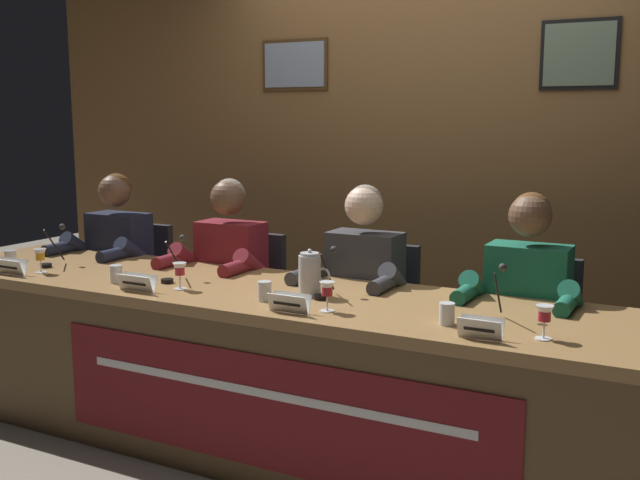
{
  "coord_description": "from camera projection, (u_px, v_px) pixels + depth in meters",
  "views": [
    {
      "loc": [
        1.5,
        -2.86,
        1.54
      ],
      "look_at": [
        0.0,
        0.0,
        1.01
      ],
      "focal_mm": 41.97,
      "sensor_mm": 36.0,
      "label": 1
    }
  ],
  "objects": [
    {
      "name": "ground_plane",
      "position": [
        320.0,
        456.0,
        3.43
      ],
      "size": [
        12.0,
        12.0,
        0.0
      ],
      "primitive_type": "plane",
      "color": "gray"
    },
    {
      "name": "wall_back_panelled",
      "position": [
        426.0,
        158.0,
        4.4
      ],
      "size": [
        5.52,
        0.14,
        2.6
      ],
      "color": "brown",
      "rests_on": "ground_plane"
    },
    {
      "name": "conference_table",
      "position": [
        307.0,
        352.0,
        3.24
      ],
      "size": [
        4.32,
        0.84,
        0.76
      ],
      "color": "olive",
      "rests_on": "ground_plane"
    },
    {
      "name": "chair_far_left",
      "position": [
        135.0,
        299.0,
        4.63
      ],
      "size": [
        0.44,
        0.44,
        0.89
      ],
      "color": "black",
      "rests_on": "ground_plane"
    },
    {
      "name": "panelist_far_left",
      "position": [
        110.0,
        261.0,
        4.41
      ],
      "size": [
        0.51,
        0.48,
        1.21
      ],
      "color": "black",
      "rests_on": "ground_plane"
    },
    {
      "name": "nameplate_far_left",
      "position": [
        10.0,
        267.0,
        3.75
      ],
      "size": [
        0.2,
        0.06,
        0.08
      ],
      "color": "white",
      "rests_on": "conference_table"
    },
    {
      "name": "juice_glass_far_left",
      "position": [
        40.0,
        256.0,
        3.78
      ],
      "size": [
        0.06,
        0.06,
        0.12
      ],
      "color": "white",
      "rests_on": "conference_table"
    },
    {
      "name": "water_cup_far_left",
      "position": [
        11.0,
        259.0,
        3.96
      ],
      "size": [
        0.06,
        0.06,
        0.08
      ],
      "color": "silver",
      "rests_on": "conference_table"
    },
    {
      "name": "microphone_far_left",
      "position": [
        52.0,
        252.0,
        3.96
      ],
      "size": [
        0.06,
        0.17,
        0.22
      ],
      "color": "black",
      "rests_on": "conference_table"
    },
    {
      "name": "chair_left",
      "position": [
        244.0,
        315.0,
        4.26
      ],
      "size": [
        0.44,
        0.44,
        0.89
      ],
      "color": "black",
      "rests_on": "ground_plane"
    },
    {
      "name": "panelist_left",
      "position": [
        223.0,
        274.0,
        4.04
      ],
      "size": [
        0.51,
        0.48,
        1.21
      ],
      "color": "black",
      "rests_on": "ground_plane"
    },
    {
      "name": "nameplate_left",
      "position": [
        137.0,
        283.0,
        3.38
      ],
      "size": [
        0.19,
        0.06,
        0.08
      ],
      "color": "white",
      "rests_on": "conference_table"
    },
    {
      "name": "juice_glass_left",
      "position": [
        180.0,
        271.0,
        3.42
      ],
      "size": [
        0.06,
        0.06,
        0.12
      ],
      "color": "white",
      "rests_on": "conference_table"
    },
    {
      "name": "water_cup_left",
      "position": [
        116.0,
        275.0,
        3.56
      ],
      "size": [
        0.06,
        0.06,
        0.08
      ],
      "color": "silver",
      "rests_on": "conference_table"
    },
    {
      "name": "microphone_left",
      "position": [
        172.0,
        266.0,
        3.59
      ],
      "size": [
        0.06,
        0.17,
        0.22
      ],
      "color": "black",
      "rests_on": "conference_table"
    },
    {
      "name": "chair_center",
      "position": [
        374.0,
        333.0,
        3.89
      ],
      "size": [
        0.44,
        0.44,
        0.89
      ],
      "color": "black",
      "rests_on": "ground_plane"
    },
    {
      "name": "panelist_center",
      "position": [
        358.0,
        289.0,
        3.67
      ],
      "size": [
        0.51,
        0.48,
        1.21
      ],
      "color": "black",
      "rests_on": "ground_plane"
    },
    {
      "name": "nameplate_center",
      "position": [
        289.0,
        303.0,
        3.02
      ],
      "size": [
        0.18,
        0.06,
        0.08
      ],
      "color": "white",
      "rests_on": "conference_table"
    },
    {
      "name": "juice_glass_center",
      "position": [
        327.0,
        291.0,
        3.03
      ],
      "size": [
        0.06,
        0.06,
        0.12
      ],
      "color": "white",
      "rests_on": "conference_table"
    },
    {
      "name": "water_cup_center",
      "position": [
        265.0,
        292.0,
        3.21
      ],
      "size": [
        0.06,
        0.06,
        0.08
      ],
      "color": "silver",
      "rests_on": "conference_table"
    },
    {
      "name": "microphone_center",
      "position": [
        325.0,
        281.0,
        3.27
      ],
      "size": [
        0.06,
        0.17,
        0.22
      ],
      "color": "black",
      "rests_on": "conference_table"
    },
    {
      "name": "chair_right",
      "position": [
        530.0,
        356.0,
        3.52
      ],
      "size": [
        0.44,
        0.44,
        0.89
      ],
      "color": "black",
      "rests_on": "ground_plane"
    },
    {
      "name": "panelist_right",
      "position": [
        523.0,
        309.0,
        3.3
      ],
      "size": [
        0.51,
        0.48,
        1.21
      ],
      "color": "black",
      "rests_on": "ground_plane"
    },
    {
      "name": "nameplate_right",
      "position": [
        480.0,
        328.0,
        2.65
      ],
      "size": [
        0.16,
        0.06,
        0.08
      ],
      "color": "white",
      "rests_on": "conference_table"
    },
    {
      "name": "juice_glass_right",
      "position": [
        544.0,
        316.0,
        2.65
      ],
      "size": [
        0.06,
        0.06,
        0.12
      ],
      "color": "white",
      "rests_on": "conference_table"
    },
    {
      "name": "water_cup_right",
      "position": [
        447.0,
        315.0,
        2.84
      ],
      "size": [
        0.06,
        0.06,
        0.08
      ],
      "color": "silver",
      "rests_on": "conference_table"
    },
    {
      "name": "microphone_right",
      "position": [
        496.0,
        303.0,
        2.87
      ],
      "size": [
        0.06,
        0.17,
        0.22
      ],
      "color": "black",
      "rests_on": "conference_table"
    },
    {
      "name": "water_pitcher_central",
      "position": [
        310.0,
        274.0,
        3.3
      ],
      "size": [
        0.15,
        0.1,
        0.21
      ],
      "color": "silver",
      "rests_on": "conference_table"
    }
  ]
}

